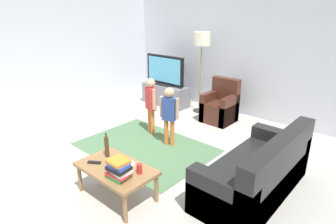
% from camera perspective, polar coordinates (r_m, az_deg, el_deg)
% --- Properties ---
extents(ground, '(7.80, 7.80, 0.00)m').
position_cam_1_polar(ground, '(4.61, -5.02, -9.55)').
color(ground, '#B2ADA3').
extents(wall_back, '(6.00, 0.12, 2.70)m').
position_cam_1_polar(wall_back, '(6.50, 14.48, 11.33)').
color(wall_back, silver).
rests_on(wall_back, ground).
extents(wall_left, '(0.12, 6.00, 2.70)m').
position_cam_1_polar(wall_left, '(6.60, -24.00, 10.38)').
color(wall_left, silver).
rests_on(wall_left, ground).
extents(area_rug, '(2.20, 1.60, 0.01)m').
position_cam_1_polar(area_rug, '(5.00, -4.48, -6.97)').
color(area_rug, '#4C724C').
rests_on(area_rug, ground).
extents(tv_stand, '(1.20, 0.44, 0.50)m').
position_cam_1_polar(tv_stand, '(7.06, -0.50, 3.43)').
color(tv_stand, slate).
rests_on(tv_stand, ground).
extents(tv, '(1.10, 0.28, 0.71)m').
position_cam_1_polar(tv, '(6.90, -0.63, 8.20)').
color(tv, black).
rests_on(tv, tv_stand).
extents(couch, '(0.80, 1.80, 0.86)m').
position_cam_1_polar(couch, '(3.88, 17.76, -11.76)').
color(couch, black).
rests_on(couch, ground).
extents(armchair, '(0.60, 0.60, 0.90)m').
position_cam_1_polar(armchair, '(6.11, 10.43, 0.91)').
color(armchair, '#472319').
rests_on(armchair, ground).
extents(floor_lamp, '(0.36, 0.36, 1.78)m').
position_cam_1_polar(floor_lamp, '(6.35, 6.71, 13.40)').
color(floor_lamp, '#262626').
rests_on(floor_lamp, ground).
extents(child_near_tv, '(0.34, 0.20, 1.08)m').
position_cam_1_polar(child_near_tv, '(5.30, -3.44, 2.20)').
color(child_near_tv, orange).
rests_on(child_near_tv, ground).
extents(child_center, '(0.33, 0.19, 1.04)m').
position_cam_1_polar(child_center, '(4.83, 0.24, 0.13)').
color(child_center, orange).
rests_on(child_center, ground).
extents(coffee_table, '(1.00, 0.60, 0.42)m').
position_cam_1_polar(coffee_table, '(3.69, -10.26, -11.37)').
color(coffee_table, olive).
rests_on(coffee_table, ground).
extents(book_stack, '(0.29, 0.23, 0.23)m').
position_cam_1_polar(book_stack, '(3.40, -9.74, -11.15)').
color(book_stack, '#388C4C').
rests_on(book_stack, coffee_table).
extents(bottle, '(0.06, 0.06, 0.34)m').
position_cam_1_polar(bottle, '(3.86, -12.08, -6.72)').
color(bottle, '#4C3319').
rests_on(bottle, coffee_table).
extents(tv_remote, '(0.17, 0.13, 0.02)m').
position_cam_1_polar(tv_remote, '(3.80, -14.42, -9.67)').
color(tv_remote, black).
rests_on(tv_remote, coffee_table).
extents(soda_can, '(0.07, 0.07, 0.12)m').
position_cam_1_polar(soda_can, '(3.48, -5.70, -11.16)').
color(soda_can, red).
rests_on(soda_can, coffee_table).
extents(plate, '(0.22, 0.22, 0.02)m').
position_cam_1_polar(plate, '(3.69, -8.35, -10.21)').
color(plate, white).
rests_on(plate, coffee_table).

